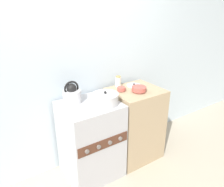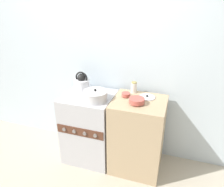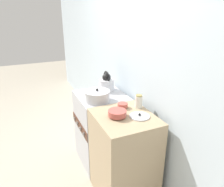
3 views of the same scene
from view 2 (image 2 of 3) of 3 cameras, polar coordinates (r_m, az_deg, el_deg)
ground_plane at (r=2.99m, az=-7.70°, el=-18.85°), size 12.00×12.00×0.00m
wall_back at (r=2.86m, az=-3.66°, el=8.50°), size 7.00×0.06×2.50m
stove at (r=2.90m, az=-5.82°, el=-8.67°), size 0.62×0.59×0.92m
counter at (r=2.73m, az=6.63°, el=-10.86°), size 0.61×0.54×0.94m
kettle at (r=2.80m, az=-7.86°, el=2.69°), size 0.23×0.19×0.25m
cooking_pot at (r=2.51m, az=-4.35°, el=-0.61°), size 0.28×0.28×0.15m
enamel_bowl at (r=2.41m, az=6.48°, el=-1.88°), size 0.17×0.17×0.06m
small_ceramic_bowl at (r=2.56m, az=3.66°, el=-0.28°), size 0.10×0.10×0.05m
storage_jar at (r=2.66m, az=5.75°, el=1.61°), size 0.07×0.07×0.14m
loose_pot_lid at (r=2.58m, az=9.12°, el=-0.91°), size 0.19×0.19×0.03m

